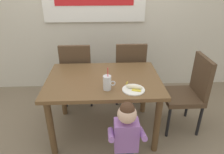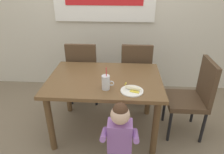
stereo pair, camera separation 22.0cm
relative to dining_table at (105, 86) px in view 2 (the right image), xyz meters
The scene contains 9 objects.
ground_plane 0.63m from the dining_table, ahead, with size 24.00×24.00×0.00m, color #7A6B56.
dining_table is the anchor object (origin of this frame).
dining_chair_left 0.75m from the dining_table, 120.54° to the left, with size 0.44×0.44×0.96m.
dining_chair_right 0.77m from the dining_table, 59.74° to the left, with size 0.44×0.45×0.96m.
dining_chair_far 1.04m from the dining_table, ahead, with size 0.44×0.44×0.96m.
toddler_standing 0.69m from the dining_table, 73.29° to the right, with size 0.33×0.24×0.84m.
milk_cup 0.30m from the dining_table, 81.35° to the right, with size 0.13×0.08×0.25m.
snack_plate 0.43m from the dining_table, 42.76° to the right, with size 0.23×0.23×0.01m, color white.
peeled_banana 0.43m from the dining_table, 40.73° to the right, with size 0.18×0.13×0.07m.
Camera 2 is at (0.22, -2.05, 1.79)m, focal length 32.77 mm.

